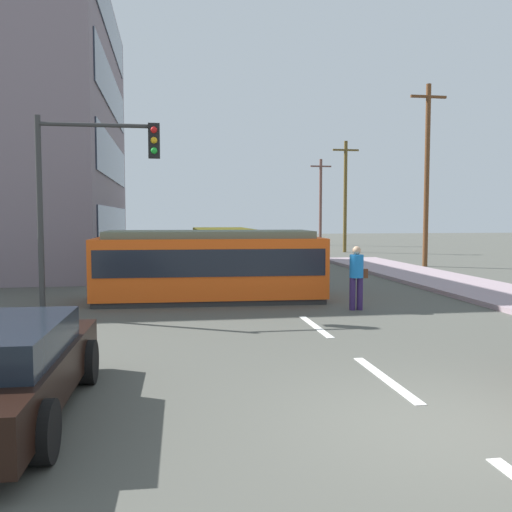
# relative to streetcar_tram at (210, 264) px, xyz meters

# --- Properties ---
(ground_plane) EXTENTS (120.00, 120.00, 0.00)m
(ground_plane) POSITION_rel_streetcar_tram_xyz_m (2.02, -0.23, -1.05)
(ground_plane) COLOR #4A4B44
(lane_stripe_1) EXTENTS (0.16, 2.40, 0.01)m
(lane_stripe_1) POSITION_rel_streetcar_tram_xyz_m (2.02, -8.23, -1.04)
(lane_stripe_1) COLOR silver
(lane_stripe_1) RESTS_ON ground
(lane_stripe_2) EXTENTS (0.16, 2.40, 0.01)m
(lane_stripe_2) POSITION_rel_streetcar_tram_xyz_m (2.02, -4.23, -1.04)
(lane_stripe_2) COLOR silver
(lane_stripe_2) RESTS_ON ground
(lane_stripe_3) EXTENTS (0.16, 2.40, 0.01)m
(lane_stripe_3) POSITION_rel_streetcar_tram_xyz_m (2.02, 6.00, -1.04)
(lane_stripe_3) COLOR silver
(lane_stripe_3) RESTS_ON ground
(lane_stripe_4) EXTENTS (0.16, 2.40, 0.01)m
(lane_stripe_4) POSITION_rel_streetcar_tram_xyz_m (2.02, 12.00, -1.04)
(lane_stripe_4) COLOR silver
(lane_stripe_4) RESTS_ON ground
(streetcar_tram) EXTENTS (6.59, 2.77, 2.03)m
(streetcar_tram) POSITION_rel_streetcar_tram_xyz_m (0.00, 0.00, 0.00)
(streetcar_tram) COLOR #F45716
(streetcar_tram) RESTS_ON ground
(city_bus) EXTENTS (2.57, 5.24, 1.89)m
(city_bus) POSITION_rel_streetcar_tram_xyz_m (1.31, 9.64, 0.03)
(city_bus) COLOR yellow
(city_bus) RESTS_ON ground
(pedestrian_crossing) EXTENTS (0.50, 0.36, 1.67)m
(pedestrian_crossing) POSITION_rel_streetcar_tram_xyz_m (3.66, -2.28, -0.10)
(pedestrian_crossing) COLOR #321F51
(pedestrian_crossing) RESTS_ON ground
(traffic_light_mast) EXTENTS (2.93, 0.33, 4.84)m
(traffic_light_mast) POSITION_rel_streetcar_tram_xyz_m (-3.04, -2.05, 2.36)
(traffic_light_mast) COLOR #333333
(traffic_light_mast) RESTS_ON ground
(utility_pole_mid) EXTENTS (1.80, 0.24, 8.76)m
(utility_pole_mid) POSITION_rel_streetcar_tram_xyz_m (11.21, 9.26, 3.52)
(utility_pole_mid) COLOR brown
(utility_pole_mid) RESTS_ON ground
(utility_pole_far) EXTENTS (1.80, 0.24, 7.51)m
(utility_pole_far) POSITION_rel_streetcar_tram_xyz_m (10.73, 20.22, 2.88)
(utility_pole_far) COLOR brown
(utility_pole_far) RESTS_ON ground
(utility_pole_distant) EXTENTS (1.80, 0.24, 7.25)m
(utility_pole_distant) POSITION_rel_streetcar_tram_xyz_m (11.61, 29.47, 2.75)
(utility_pole_distant) COLOR brown
(utility_pole_distant) RESTS_ON ground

